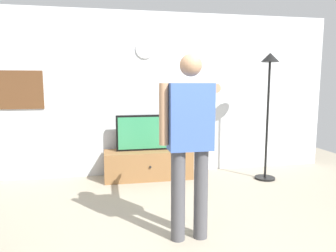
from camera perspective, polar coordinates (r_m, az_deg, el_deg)
The scene contains 7 objects.
back_wall at distance 5.35m, azimuth -3.41°, elevation 5.75°, with size 6.40×0.10×2.70m, color silver.
tv_stand at distance 5.16m, azimuth -3.60°, elevation -6.95°, with size 1.40×0.52×0.46m.
television at distance 5.10m, azimuth -3.72°, elevation -1.20°, with size 1.01×0.07×0.58m.
wall_clock at distance 5.30m, azimuth -4.21°, elevation 13.72°, with size 0.30×0.30×0.03m, color white.
framed_picture at distance 5.40m, azimuth -25.11°, elevation 5.94°, with size 0.66×0.04×0.59m, color brown.
floor_lamp at distance 5.18m, azimuth 17.78°, elevation 6.21°, with size 0.32×0.32×2.00m.
person_standing_nearer_lamp at distance 3.04m, azimuth 3.97°, elevation -1.88°, with size 0.60×0.78×1.82m.
Camera 1 is at (-0.72, -2.35, 1.56)m, focal length 33.64 mm.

